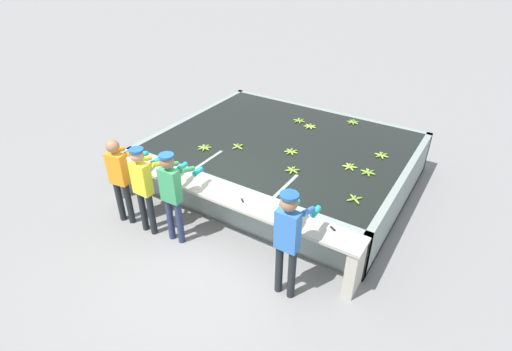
{
  "coord_description": "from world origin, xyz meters",
  "views": [
    {
      "loc": [
        3.35,
        -3.95,
        4.48
      ],
      "look_at": [
        0.0,
        1.32,
        0.6
      ],
      "focal_mm": 28.0,
      "sensor_mm": 36.0,
      "label": 1
    }
  ],
  "objects_px": {
    "worker_1": "(144,183)",
    "banana_bunch_ledge_0": "(288,220)",
    "banana_bunch_floating_1": "(204,148)",
    "banana_bunch_floating_7": "(291,152)",
    "banana_bunch_floating_9": "(350,167)",
    "banana_bunch_floating_0": "(238,147)",
    "banana_bunch_floating_8": "(382,155)",
    "banana_bunch_floating_4": "(299,121)",
    "banana_bunch_floating_10": "(353,122)",
    "worker_2": "(172,190)",
    "worker_3": "(288,235)",
    "banana_bunch_floating_3": "(368,172)",
    "knife_1": "(336,232)",
    "banana_bunch_floating_5": "(293,170)",
    "worker_0": "(120,174)",
    "banana_bunch_floating_6": "(310,126)",
    "banana_bunch_floating_2": "(355,199)",
    "knife_0": "(244,203)"
  },
  "relations": [
    {
      "from": "banana_bunch_floating_0",
      "to": "banana_bunch_ledge_0",
      "type": "height_order",
      "value": "banana_bunch_ledge_0"
    },
    {
      "from": "worker_1",
      "to": "banana_bunch_floating_9",
      "type": "distance_m",
      "value": 3.55
    },
    {
      "from": "banana_bunch_floating_7",
      "to": "banana_bunch_floating_10",
      "type": "distance_m",
      "value": 1.98
    },
    {
      "from": "banana_bunch_floating_2",
      "to": "banana_bunch_ledge_0",
      "type": "xyz_separation_m",
      "value": [
        -0.63,
        -1.03,
        0.0
      ]
    },
    {
      "from": "banana_bunch_floating_3",
      "to": "banana_bunch_floating_7",
      "type": "relative_size",
      "value": 1.0
    },
    {
      "from": "banana_bunch_floating_7",
      "to": "banana_bunch_floating_9",
      "type": "relative_size",
      "value": 1.0
    },
    {
      "from": "banana_bunch_floating_1",
      "to": "banana_bunch_floating_7",
      "type": "height_order",
      "value": "same"
    },
    {
      "from": "banana_bunch_floating_8",
      "to": "banana_bunch_floating_10",
      "type": "distance_m",
      "value": 1.51
    },
    {
      "from": "worker_1",
      "to": "banana_bunch_floating_4",
      "type": "xyz_separation_m",
      "value": [
        0.91,
        3.73,
        -0.09
      ]
    },
    {
      "from": "banana_bunch_floating_6",
      "to": "banana_bunch_floating_9",
      "type": "height_order",
      "value": "same"
    },
    {
      "from": "banana_bunch_floating_4",
      "to": "banana_bunch_floating_10",
      "type": "height_order",
      "value": "same"
    },
    {
      "from": "banana_bunch_floating_10",
      "to": "knife_1",
      "type": "xyz_separation_m",
      "value": [
        1.13,
        -3.65,
        -0.01
      ]
    },
    {
      "from": "banana_bunch_floating_8",
      "to": "knife_1",
      "type": "relative_size",
      "value": 0.89
    },
    {
      "from": "worker_0",
      "to": "banana_bunch_ledge_0",
      "type": "xyz_separation_m",
      "value": [
        2.93,
        0.51,
        -0.08
      ]
    },
    {
      "from": "worker_1",
      "to": "banana_bunch_floating_8",
      "type": "bearing_deg",
      "value": 47.16
    },
    {
      "from": "banana_bunch_floating_3",
      "to": "banana_bunch_floating_8",
      "type": "xyz_separation_m",
      "value": [
        0.01,
        0.73,
        0.0
      ]
    },
    {
      "from": "banana_bunch_floating_10",
      "to": "banana_bunch_ledge_0",
      "type": "xyz_separation_m",
      "value": [
        0.44,
        -3.79,
        0.0
      ]
    },
    {
      "from": "banana_bunch_floating_1",
      "to": "banana_bunch_floating_5",
      "type": "height_order",
      "value": "same"
    },
    {
      "from": "banana_bunch_floating_6",
      "to": "banana_bunch_floating_9",
      "type": "bearing_deg",
      "value": -40.72
    },
    {
      "from": "banana_bunch_ledge_0",
      "to": "knife_0",
      "type": "bearing_deg",
      "value": 178.79
    },
    {
      "from": "worker_1",
      "to": "banana_bunch_ledge_0",
      "type": "relative_size",
      "value": 5.71
    },
    {
      "from": "banana_bunch_floating_3",
      "to": "banana_bunch_floating_9",
      "type": "height_order",
      "value": "same"
    },
    {
      "from": "worker_2",
      "to": "banana_bunch_floating_1",
      "type": "bearing_deg",
      "value": 111.35
    },
    {
      "from": "banana_bunch_ledge_0",
      "to": "banana_bunch_floating_1",
      "type": "bearing_deg",
      "value": 155.35
    },
    {
      "from": "worker_2",
      "to": "banana_bunch_floating_7",
      "type": "height_order",
      "value": "worker_2"
    },
    {
      "from": "banana_bunch_floating_7",
      "to": "banana_bunch_floating_9",
      "type": "height_order",
      "value": "same"
    },
    {
      "from": "banana_bunch_floating_0",
      "to": "banana_bunch_floating_4",
      "type": "relative_size",
      "value": 0.98
    },
    {
      "from": "banana_bunch_floating_1",
      "to": "worker_0",
      "type": "bearing_deg",
      "value": -107.11
    },
    {
      "from": "banana_bunch_floating_0",
      "to": "banana_bunch_floating_4",
      "type": "xyz_separation_m",
      "value": [
        0.44,
        1.73,
        -0.0
      ]
    },
    {
      "from": "worker_3",
      "to": "banana_bunch_floating_0",
      "type": "distance_m",
      "value": 2.94
    },
    {
      "from": "worker_2",
      "to": "banana_bunch_ledge_0",
      "type": "distance_m",
      "value": 1.88
    },
    {
      "from": "worker_0",
      "to": "worker_1",
      "type": "bearing_deg",
      "value": 0.55
    },
    {
      "from": "worker_0",
      "to": "worker_1",
      "type": "xyz_separation_m",
      "value": [
        0.56,
        0.01,
        0.01
      ]
    },
    {
      "from": "worker_1",
      "to": "banana_bunch_ledge_0",
      "type": "distance_m",
      "value": 2.43
    },
    {
      "from": "banana_bunch_floating_9",
      "to": "knife_1",
      "type": "relative_size",
      "value": 0.89
    },
    {
      "from": "banana_bunch_floating_8",
      "to": "banana_bunch_floating_10",
      "type": "relative_size",
      "value": 1.0
    },
    {
      "from": "worker_0",
      "to": "banana_bunch_floating_4",
      "type": "bearing_deg",
      "value": 68.65
    },
    {
      "from": "banana_bunch_floating_1",
      "to": "banana_bunch_floating_3",
      "type": "xyz_separation_m",
      "value": [
        2.97,
        0.81,
        0.0
      ]
    },
    {
      "from": "worker_1",
      "to": "banana_bunch_floating_8",
      "type": "height_order",
      "value": "worker_1"
    },
    {
      "from": "banana_bunch_floating_2",
      "to": "knife_1",
      "type": "bearing_deg",
      "value": -86.2
    },
    {
      "from": "banana_bunch_floating_8",
      "to": "worker_3",
      "type": "bearing_deg",
      "value": -95.26
    },
    {
      "from": "banana_bunch_floating_8",
      "to": "worker_0",
      "type": "bearing_deg",
      "value": -137.77
    },
    {
      "from": "banana_bunch_floating_1",
      "to": "worker_2",
      "type": "bearing_deg",
      "value": -68.65
    },
    {
      "from": "banana_bunch_floating_3",
      "to": "banana_bunch_ledge_0",
      "type": "relative_size",
      "value": 1.0
    },
    {
      "from": "worker_1",
      "to": "banana_bunch_floating_5",
      "type": "distance_m",
      "value": 2.52
    },
    {
      "from": "banana_bunch_floating_9",
      "to": "banana_bunch_ledge_0",
      "type": "height_order",
      "value": "banana_bunch_ledge_0"
    },
    {
      "from": "worker_3",
      "to": "banana_bunch_floating_1",
      "type": "xyz_separation_m",
      "value": [
        -2.69,
        1.59,
        -0.18
      ]
    },
    {
      "from": "banana_bunch_floating_4",
      "to": "banana_bunch_floating_10",
      "type": "xyz_separation_m",
      "value": [
        1.03,
        0.56,
        -0.0
      ]
    },
    {
      "from": "banana_bunch_floating_4",
      "to": "banana_bunch_floating_9",
      "type": "height_order",
      "value": "same"
    },
    {
      "from": "banana_bunch_floating_4",
      "to": "worker_0",
      "type": "bearing_deg",
      "value": -111.35
    }
  ]
}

